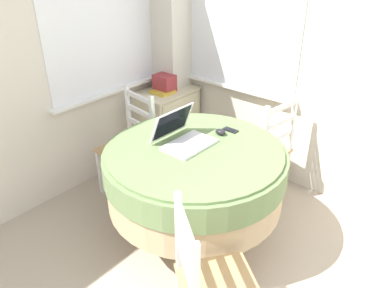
{
  "coord_description": "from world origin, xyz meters",
  "views": [
    {
      "loc": [
        -0.62,
        0.08,
        1.93
      ],
      "look_at": [
        1.16,
        1.55,
        0.68
      ],
      "focal_mm": 35.0,
      "sensor_mm": 36.0,
      "label": 1
    }
  ],
  "objects_px": {
    "corner_cabinet": "(167,123)",
    "laptop": "(183,137)",
    "dining_chair_near_back_window": "(130,148)",
    "dining_chair_near_right_window": "(264,150)",
    "round_dining_table": "(195,171)",
    "cell_phone": "(230,130)",
    "computer_mouse": "(220,132)",
    "book_on_cabinet": "(163,92)",
    "storage_box": "(165,83)",
    "dining_chair_camera_near": "(211,287)"
  },
  "relations": [
    {
      "from": "cell_phone",
      "to": "round_dining_table",
      "type": "bearing_deg",
      "value": 176.24
    },
    {
      "from": "laptop",
      "to": "dining_chair_near_right_window",
      "type": "relative_size",
      "value": 0.38
    },
    {
      "from": "dining_chair_near_back_window",
      "to": "dining_chair_near_right_window",
      "type": "xyz_separation_m",
      "value": [
        0.67,
        -0.87,
        0.0
      ]
    },
    {
      "from": "computer_mouse",
      "to": "dining_chair_near_back_window",
      "type": "xyz_separation_m",
      "value": [
        -0.14,
        0.81,
        -0.35
      ]
    },
    {
      "from": "round_dining_table",
      "to": "cell_phone",
      "type": "distance_m",
      "value": 0.41
    },
    {
      "from": "laptop",
      "to": "computer_mouse",
      "type": "height_order",
      "value": "laptop"
    },
    {
      "from": "round_dining_table",
      "to": "corner_cabinet",
      "type": "distance_m",
      "value": 1.34
    },
    {
      "from": "book_on_cabinet",
      "to": "dining_chair_near_right_window",
      "type": "bearing_deg",
      "value": -86.99
    },
    {
      "from": "dining_chair_near_right_window",
      "to": "storage_box",
      "type": "distance_m",
      "value": 1.15
    },
    {
      "from": "laptop",
      "to": "round_dining_table",
      "type": "bearing_deg",
      "value": -94.79
    },
    {
      "from": "round_dining_table",
      "to": "dining_chair_near_back_window",
      "type": "bearing_deg",
      "value": 80.84
    },
    {
      "from": "dining_chair_near_back_window",
      "to": "dining_chair_near_right_window",
      "type": "bearing_deg",
      "value": -52.35
    },
    {
      "from": "corner_cabinet",
      "to": "laptop",
      "type": "bearing_deg",
      "value": -131.46
    },
    {
      "from": "cell_phone",
      "to": "dining_chair_camera_near",
      "type": "distance_m",
      "value": 1.14
    },
    {
      "from": "laptop",
      "to": "computer_mouse",
      "type": "relative_size",
      "value": 4.27
    },
    {
      "from": "laptop",
      "to": "book_on_cabinet",
      "type": "relative_size",
      "value": 1.8
    },
    {
      "from": "laptop",
      "to": "book_on_cabinet",
      "type": "xyz_separation_m",
      "value": [
        0.74,
        0.9,
        -0.11
      ]
    },
    {
      "from": "dining_chair_camera_near",
      "to": "dining_chair_near_right_window",
      "type": "bearing_deg",
      "value": 19.93
    },
    {
      "from": "book_on_cabinet",
      "to": "round_dining_table",
      "type": "bearing_deg",
      "value": -126.62
    },
    {
      "from": "dining_chair_near_back_window",
      "to": "storage_box",
      "type": "relative_size",
      "value": 4.8
    },
    {
      "from": "round_dining_table",
      "to": "dining_chair_camera_near",
      "type": "distance_m",
      "value": 0.83
    },
    {
      "from": "laptop",
      "to": "storage_box",
      "type": "distance_m",
      "value": 1.22
    },
    {
      "from": "round_dining_table",
      "to": "book_on_cabinet",
      "type": "xyz_separation_m",
      "value": [
        0.75,
        1.01,
        0.11
      ]
    },
    {
      "from": "round_dining_table",
      "to": "cell_phone",
      "type": "height_order",
      "value": "cell_phone"
    },
    {
      "from": "dining_chair_near_back_window",
      "to": "dining_chair_near_right_window",
      "type": "distance_m",
      "value": 1.1
    },
    {
      "from": "round_dining_table",
      "to": "cell_phone",
      "type": "relative_size",
      "value": 10.96
    },
    {
      "from": "dining_chair_camera_near",
      "to": "book_on_cabinet",
      "type": "height_order",
      "value": "dining_chair_camera_near"
    },
    {
      "from": "dining_chair_near_back_window",
      "to": "book_on_cabinet",
      "type": "distance_m",
      "value": 0.7
    },
    {
      "from": "dining_chair_camera_near",
      "to": "corner_cabinet",
      "type": "height_order",
      "value": "dining_chair_camera_near"
    },
    {
      "from": "cell_phone",
      "to": "book_on_cabinet",
      "type": "relative_size",
      "value": 0.57
    },
    {
      "from": "round_dining_table",
      "to": "dining_chair_near_back_window",
      "type": "distance_m",
      "value": 0.83
    },
    {
      "from": "dining_chair_near_back_window",
      "to": "dining_chair_near_right_window",
      "type": "height_order",
      "value": "same"
    },
    {
      "from": "cell_phone",
      "to": "dining_chair_near_right_window",
      "type": "distance_m",
      "value": 0.55
    },
    {
      "from": "round_dining_table",
      "to": "book_on_cabinet",
      "type": "height_order",
      "value": "round_dining_table"
    },
    {
      "from": "laptop",
      "to": "corner_cabinet",
      "type": "bearing_deg",
      "value": 48.54
    },
    {
      "from": "corner_cabinet",
      "to": "book_on_cabinet",
      "type": "bearing_deg",
      "value": -164.48
    },
    {
      "from": "laptop",
      "to": "computer_mouse",
      "type": "bearing_deg",
      "value": -23.93
    },
    {
      "from": "storage_box",
      "to": "book_on_cabinet",
      "type": "relative_size",
      "value": 0.98
    },
    {
      "from": "book_on_cabinet",
      "to": "dining_chair_near_back_window",
      "type": "bearing_deg",
      "value": -161.68
    },
    {
      "from": "computer_mouse",
      "to": "dining_chair_near_right_window",
      "type": "bearing_deg",
      "value": -7.04
    },
    {
      "from": "cell_phone",
      "to": "corner_cabinet",
      "type": "xyz_separation_m",
      "value": [
        0.46,
        1.05,
        -0.42
      ]
    },
    {
      "from": "corner_cabinet",
      "to": "storage_box",
      "type": "relative_size",
      "value": 3.64
    },
    {
      "from": "computer_mouse",
      "to": "corner_cabinet",
      "type": "relative_size",
      "value": 0.12
    },
    {
      "from": "laptop",
      "to": "dining_chair_near_right_window",
      "type": "bearing_deg",
      "value": -12.82
    },
    {
      "from": "cell_phone",
      "to": "dining_chair_camera_near",
      "type": "relative_size",
      "value": 0.12
    },
    {
      "from": "laptop",
      "to": "dining_chair_near_right_window",
      "type": "distance_m",
      "value": 0.9
    },
    {
      "from": "round_dining_table",
      "to": "book_on_cabinet",
      "type": "distance_m",
      "value": 1.26
    },
    {
      "from": "round_dining_table",
      "to": "dining_chair_near_right_window",
      "type": "relative_size",
      "value": 1.32
    },
    {
      "from": "dining_chair_near_back_window",
      "to": "round_dining_table",
      "type": "bearing_deg",
      "value": -99.16
    },
    {
      "from": "computer_mouse",
      "to": "book_on_cabinet",
      "type": "xyz_separation_m",
      "value": [
        0.48,
        1.01,
        -0.09
      ]
    }
  ]
}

